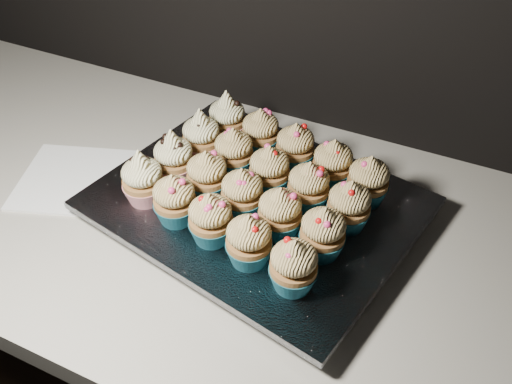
{
  "coord_description": "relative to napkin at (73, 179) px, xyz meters",
  "views": [
    {
      "loc": [
        0.33,
        1.14,
        1.52
      ],
      "look_at": [
        0.05,
        1.72,
        0.95
      ],
      "focal_mm": 40.0,
      "sensor_mm": 36.0,
      "label": 1
    }
  ],
  "objects": [
    {
      "name": "cabinet",
      "position": [
        0.26,
        0.03,
        -0.47
      ],
      "size": [
        2.4,
        0.6,
        0.86
      ],
      "primitive_type": "cube",
      "color": "black",
      "rests_on": "ground"
    },
    {
      "name": "worktop",
      "position": [
        0.26,
        0.03,
        -0.02
      ],
      "size": [
        2.44,
        0.64,
        0.04
      ],
      "primitive_type": "cube",
      "color": "beige",
      "rests_on": "cabinet"
    },
    {
      "name": "napkin",
      "position": [
        0.0,
        0.0,
        0.0
      ],
      "size": [
        0.22,
        0.22,
        0.0
      ],
      "primitive_type": "cube",
      "rotation": [
        0.0,
        0.0,
        0.33
      ],
      "color": "white",
      "rests_on": "worktop"
    },
    {
      "name": "baking_tray",
      "position": [
        0.31,
        0.05,
        0.01
      ],
      "size": [
        0.48,
        0.4,
        0.02
      ],
      "primitive_type": "cube",
      "rotation": [
        0.0,
        0.0,
        -0.2
      ],
      "color": "black",
      "rests_on": "worktop"
    },
    {
      "name": "foil_lining",
      "position": [
        0.31,
        0.05,
        0.03
      ],
      "size": [
        0.52,
        0.44,
        0.01
      ],
      "primitive_type": "cube",
      "rotation": [
        0.0,
        0.0,
        -0.2
      ],
      "color": "silver",
      "rests_on": "baking_tray"
    },
    {
      "name": "cupcake_0",
      "position": [
        0.16,
        -0.02,
        0.07
      ],
      "size": [
        0.06,
        0.06,
        0.1
      ],
      "color": "red",
      "rests_on": "foil_lining"
    },
    {
      "name": "cupcake_1",
      "position": [
        0.23,
        -0.03,
        0.07
      ],
      "size": [
        0.06,
        0.06,
        0.08
      ],
      "color": "#1A677A",
      "rests_on": "foil_lining"
    },
    {
      "name": "cupcake_2",
      "position": [
        0.29,
        -0.05,
        0.07
      ],
      "size": [
        0.06,
        0.06,
        0.08
      ],
      "color": "#1A677A",
      "rests_on": "foil_lining"
    },
    {
      "name": "cupcake_3",
      "position": [
        0.36,
        -0.06,
        0.07
      ],
      "size": [
        0.06,
        0.06,
        0.08
      ],
      "color": "#1A677A",
      "rests_on": "foil_lining"
    },
    {
      "name": "cupcake_4",
      "position": [
        0.43,
        -0.08,
        0.07
      ],
      "size": [
        0.06,
        0.06,
        0.08
      ],
      "color": "#1A677A",
      "rests_on": "foil_lining"
    },
    {
      "name": "cupcake_5",
      "position": [
        0.18,
        0.05,
        0.07
      ],
      "size": [
        0.06,
        0.06,
        0.1
      ],
      "color": "red",
      "rests_on": "foil_lining"
    },
    {
      "name": "cupcake_6",
      "position": [
        0.24,
        0.03,
        0.07
      ],
      "size": [
        0.06,
        0.06,
        0.08
      ],
      "color": "#1A677A",
      "rests_on": "foil_lining"
    },
    {
      "name": "cupcake_7",
      "position": [
        0.31,
        0.02,
        0.07
      ],
      "size": [
        0.06,
        0.06,
        0.08
      ],
      "color": "#1A677A",
      "rests_on": "foil_lining"
    },
    {
      "name": "cupcake_8",
      "position": [
        0.37,
        0.01,
        0.07
      ],
      "size": [
        0.06,
        0.06,
        0.08
      ],
      "color": "#1A677A",
      "rests_on": "foil_lining"
    },
    {
      "name": "cupcake_9",
      "position": [
        0.44,
        -0.01,
        0.07
      ],
      "size": [
        0.06,
        0.06,
        0.08
      ],
      "color": "#1A677A",
      "rests_on": "foil_lining"
    },
    {
      "name": "cupcake_10",
      "position": [
        0.19,
        0.11,
        0.07
      ],
      "size": [
        0.06,
        0.06,
        0.1
      ],
      "color": "red",
      "rests_on": "foil_lining"
    },
    {
      "name": "cupcake_11",
      "position": [
        0.25,
        0.1,
        0.07
      ],
      "size": [
        0.06,
        0.06,
        0.08
      ],
      "color": "#1A677A",
      "rests_on": "foil_lining"
    },
    {
      "name": "cupcake_12",
      "position": [
        0.32,
        0.08,
        0.07
      ],
      "size": [
        0.06,
        0.06,
        0.08
      ],
      "color": "#1A677A",
      "rests_on": "foil_lining"
    },
    {
      "name": "cupcake_13",
      "position": [
        0.39,
        0.07,
        0.07
      ],
      "size": [
        0.06,
        0.06,
        0.08
      ],
      "color": "#1A677A",
      "rests_on": "foil_lining"
    },
    {
      "name": "cupcake_14",
      "position": [
        0.46,
        0.06,
        0.07
      ],
      "size": [
        0.06,
        0.06,
        0.08
      ],
      "color": "#1A677A",
      "rests_on": "foil_lining"
    },
    {
      "name": "cupcake_15",
      "position": [
        0.2,
        0.18,
        0.07
      ],
      "size": [
        0.06,
        0.06,
        0.1
      ],
      "color": "red",
      "rests_on": "foil_lining"
    },
    {
      "name": "cupcake_16",
      "position": [
        0.27,
        0.17,
        0.07
      ],
      "size": [
        0.06,
        0.06,
        0.08
      ],
      "color": "#1A677A",
      "rests_on": "foil_lining"
    },
    {
      "name": "cupcake_17",
      "position": [
        0.34,
        0.15,
        0.07
      ],
      "size": [
        0.06,
        0.06,
        0.08
      ],
      "color": "#1A677A",
      "rests_on": "foil_lining"
    },
    {
      "name": "cupcake_18",
      "position": [
        0.4,
        0.14,
        0.07
      ],
      "size": [
        0.06,
        0.06,
        0.08
      ],
      "color": "#1A677A",
      "rests_on": "foil_lining"
    },
    {
      "name": "cupcake_19",
      "position": [
        0.46,
        0.12,
        0.07
      ],
      "size": [
        0.06,
        0.06,
        0.08
      ],
      "color": "#1A677A",
      "rests_on": "foil_lining"
    }
  ]
}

